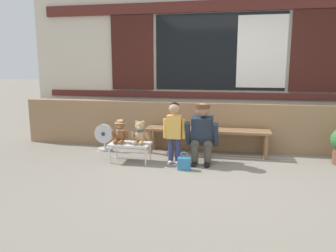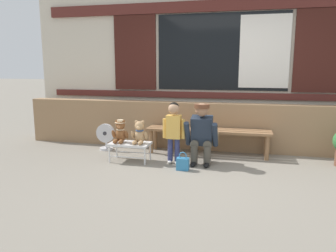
{
  "view_description": "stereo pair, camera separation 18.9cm",
  "coord_description": "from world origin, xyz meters",
  "px_view_note": "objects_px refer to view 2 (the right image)",
  "views": [
    {
      "loc": [
        0.29,
        -4.43,
        1.49
      ],
      "look_at": [
        -0.72,
        0.61,
        0.55
      ],
      "focal_mm": 34.86,
      "sensor_mm": 36.0,
      "label": 1
    },
    {
      "loc": [
        0.48,
        -4.39,
        1.49
      ],
      "look_at": [
        -0.72,
        0.61,
        0.55
      ],
      "focal_mm": 34.86,
      "sensor_mm": 36.0,
      "label": 2
    }
  ],
  "objects_px": {
    "wooden_bench_long": "(208,133)",
    "teddy_bear_with_hat": "(120,132)",
    "teddy_bear_plain": "(139,133)",
    "child_standing": "(174,126)",
    "handbag_on_ground": "(183,164)",
    "adult_crouching": "(202,133)",
    "small_display_bench": "(130,145)",
    "floor_fan": "(106,137)"
  },
  "relations": [
    {
      "from": "teddy_bear_plain",
      "to": "floor_fan",
      "type": "distance_m",
      "value": 1.04
    },
    {
      "from": "teddy_bear_plain",
      "to": "floor_fan",
      "type": "bearing_deg",
      "value": 145.45
    },
    {
      "from": "small_display_bench",
      "to": "handbag_on_ground",
      "type": "relative_size",
      "value": 2.35
    },
    {
      "from": "teddy_bear_plain",
      "to": "handbag_on_ground",
      "type": "height_order",
      "value": "teddy_bear_plain"
    },
    {
      "from": "wooden_bench_long",
      "to": "teddy_bear_with_hat",
      "type": "xyz_separation_m",
      "value": [
        -1.31,
        -0.7,
        0.1
      ]
    },
    {
      "from": "wooden_bench_long",
      "to": "handbag_on_ground",
      "type": "bearing_deg",
      "value": -104.71
    },
    {
      "from": "teddy_bear_with_hat",
      "to": "floor_fan",
      "type": "distance_m",
      "value": 0.8
    },
    {
      "from": "teddy_bear_plain",
      "to": "adult_crouching",
      "type": "distance_m",
      "value": 0.98
    },
    {
      "from": "teddy_bear_plain",
      "to": "child_standing",
      "type": "distance_m",
      "value": 0.56
    },
    {
      "from": "teddy_bear_with_hat",
      "to": "teddy_bear_plain",
      "type": "relative_size",
      "value": 1.0
    },
    {
      "from": "teddy_bear_with_hat",
      "to": "handbag_on_ground",
      "type": "xyz_separation_m",
      "value": [
        1.06,
        -0.25,
        -0.38
      ]
    },
    {
      "from": "child_standing",
      "to": "teddy_bear_plain",
      "type": "bearing_deg",
      "value": -175.13
    },
    {
      "from": "teddy_bear_plain",
      "to": "wooden_bench_long",
      "type": "bearing_deg",
      "value": 35.27
    },
    {
      "from": "handbag_on_ground",
      "to": "teddy_bear_plain",
      "type": "bearing_deg",
      "value": 161.46
    },
    {
      "from": "teddy_bear_with_hat",
      "to": "floor_fan",
      "type": "height_order",
      "value": "teddy_bear_with_hat"
    },
    {
      "from": "handbag_on_ground",
      "to": "floor_fan",
      "type": "bearing_deg",
      "value": 152.43
    },
    {
      "from": "small_display_bench",
      "to": "teddy_bear_with_hat",
      "type": "height_order",
      "value": "teddy_bear_with_hat"
    },
    {
      "from": "small_display_bench",
      "to": "adult_crouching",
      "type": "xyz_separation_m",
      "value": [
        1.13,
        0.14,
        0.21
      ]
    },
    {
      "from": "wooden_bench_long",
      "to": "child_standing",
      "type": "xyz_separation_m",
      "value": [
        -0.45,
        -0.66,
        0.22
      ]
    },
    {
      "from": "teddy_bear_with_hat",
      "to": "floor_fan",
      "type": "xyz_separation_m",
      "value": [
        -0.51,
        0.57,
        -0.23
      ]
    },
    {
      "from": "wooden_bench_long",
      "to": "teddy_bear_plain",
      "type": "xyz_separation_m",
      "value": [
        -0.99,
        -0.7,
        0.09
      ]
    },
    {
      "from": "teddy_bear_plain",
      "to": "small_display_bench",
      "type": "bearing_deg",
      "value": -179.49
    },
    {
      "from": "wooden_bench_long",
      "to": "child_standing",
      "type": "height_order",
      "value": "child_standing"
    },
    {
      "from": "child_standing",
      "to": "floor_fan",
      "type": "relative_size",
      "value": 2.0
    },
    {
      "from": "wooden_bench_long",
      "to": "small_display_bench",
      "type": "relative_size",
      "value": 3.28
    },
    {
      "from": "small_display_bench",
      "to": "teddy_bear_with_hat",
      "type": "distance_m",
      "value": 0.26
    },
    {
      "from": "adult_crouching",
      "to": "small_display_bench",
      "type": "bearing_deg",
      "value": -173.18
    },
    {
      "from": "wooden_bench_long",
      "to": "small_display_bench",
      "type": "xyz_separation_m",
      "value": [
        -1.15,
        -0.7,
        -0.11
      ]
    },
    {
      "from": "small_display_bench",
      "to": "adult_crouching",
      "type": "bearing_deg",
      "value": 6.82
    },
    {
      "from": "adult_crouching",
      "to": "handbag_on_ground",
      "type": "xyz_separation_m",
      "value": [
        -0.23,
        -0.38,
        -0.38
      ]
    },
    {
      "from": "teddy_bear_with_hat",
      "to": "wooden_bench_long",
      "type": "bearing_deg",
      "value": 28.11
    },
    {
      "from": "teddy_bear_plain",
      "to": "teddy_bear_with_hat",
      "type": "bearing_deg",
      "value": 179.87
    },
    {
      "from": "wooden_bench_long",
      "to": "child_standing",
      "type": "distance_m",
      "value": 0.82
    },
    {
      "from": "adult_crouching",
      "to": "floor_fan",
      "type": "height_order",
      "value": "adult_crouching"
    },
    {
      "from": "floor_fan",
      "to": "teddy_bear_with_hat",
      "type": "bearing_deg",
      "value": -48.17
    },
    {
      "from": "teddy_bear_plain",
      "to": "adult_crouching",
      "type": "bearing_deg",
      "value": 7.85
    },
    {
      "from": "teddy_bear_plain",
      "to": "child_standing",
      "type": "bearing_deg",
      "value": 4.87
    },
    {
      "from": "wooden_bench_long",
      "to": "child_standing",
      "type": "bearing_deg",
      "value": -124.55
    },
    {
      "from": "floor_fan",
      "to": "adult_crouching",
      "type": "bearing_deg",
      "value": -13.69
    },
    {
      "from": "adult_crouching",
      "to": "handbag_on_ground",
      "type": "relative_size",
      "value": 3.49
    },
    {
      "from": "adult_crouching",
      "to": "wooden_bench_long",
      "type": "bearing_deg",
      "value": 87.93
    },
    {
      "from": "teddy_bear_plain",
      "to": "handbag_on_ground",
      "type": "bearing_deg",
      "value": -18.54
    }
  ]
}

